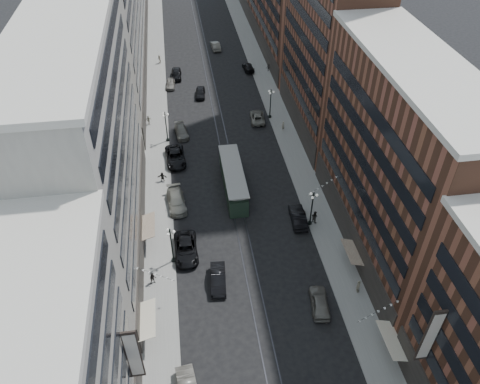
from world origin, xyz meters
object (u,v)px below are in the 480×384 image
car_4 (320,302)px  streetcar (233,180)px  car_5 (218,279)px  pedestrian_5 (162,177)px  lamppost_sw_far (172,244)px  car_8 (181,132)px  pedestrian_2 (153,278)px  car_11 (257,117)px  pedestrian_9 (268,68)px  car_extra_1 (176,201)px  car_12 (248,67)px  car_13 (200,93)px  car_10 (298,217)px  car_extra_0 (170,84)px  pedestrian_4 (358,286)px  pedestrian_7 (315,217)px  lamppost_sw_mid (166,126)px  car_7 (175,157)px  pedestrian_8 (283,126)px  car_9 (176,74)px  lamppost_se_far (312,207)px  lamppost_se_mid (270,103)px  car_14 (216,46)px  pedestrian_extra_1 (159,59)px  pedestrian_6 (149,120)px

car_4 → streetcar: bearing=-65.2°
car_5 → pedestrian_5: size_ratio=3.23×
lamppost_sw_far → car_8: size_ratio=1.13×
pedestrian_2 → car_11: 39.19m
car_11 → pedestrian_9: pedestrian_9 is taller
streetcar → car_extra_1: size_ratio=2.16×
car_12 → car_13: bearing=38.4°
car_10 → car_extra_0: bearing=-66.1°
pedestrian_4 → pedestrian_9: bearing=11.4°
car_10 → pedestrian_7: pedestrian_7 is taller
car_8 → car_10: size_ratio=0.94×
lamppost_sw_mid → pedestrian_7: 29.70m
car_13 → pedestrian_9: pedestrian_9 is taller
pedestrian_4 → car_7: bearing=46.6°
car_11 → pedestrian_8: size_ratio=3.04×
lamppost_sw_mid → pedestrian_5: lamppost_sw_mid is taller
car_8 → car_extra_0: size_ratio=1.17×
car_8 → pedestrian_9: (19.26, 21.86, 0.20)m
car_9 → car_extra_1: size_ratio=0.85×
lamppost_se_far → lamppost_se_mid: 28.00m
pedestrian_2 → car_14: size_ratio=0.33×
car_11 → car_14: bearing=-77.5°
lamppost_sw_mid → car_13: lamppost_sw_mid is taller
car_11 → pedestrian_5: size_ratio=3.41×
lamppost_sw_far → streetcar: 15.93m
lamppost_sw_far → car_10: 17.73m
car_12 → pedestrian_9: bearing=158.5°
car_5 → streetcar: bearing=80.9°
car_4 → pedestrian_8: pedestrian_8 is taller
car_4 → pedestrian_4: 5.12m
lamppost_sw_mid → pedestrian_7: bearing=-50.0°
car_13 → pedestrian_9: (15.01, 8.66, 0.15)m
lamppost_se_far → pedestrian_extra_1: (-19.34, 53.57, -2.03)m
car_14 → pedestrian_6: 34.46m
lamppost_sw_mid → lamppost_se_mid: 19.07m
car_11 → car_13: size_ratio=1.18×
car_7 → pedestrian_5: bearing=-117.2°
lamppost_sw_far → car_4: lamppost_sw_far is taller
lamppost_sw_mid → pedestrian_extra_1: (-0.94, 30.57, -2.03)m
pedestrian_2 → car_extra_1: (3.28, 13.61, -0.10)m
pedestrian_6 → pedestrian_8: pedestrian_8 is taller
car_4 → pedestrian_8: 36.76m
car_extra_0 → car_extra_1: size_ratio=0.71×
car_7 → pedestrian_6: size_ratio=3.66×
lamppost_se_far → car_10: (-1.48, 0.81, -2.23)m
lamppost_se_mid → pedestrian_9: lamppost_se_mid is taller
car_12 → pedestrian_4: bearing=89.4°
car_4 → pedestrian_extra_1: bearing=-68.1°
car_4 → car_11: size_ratio=0.93×
pedestrian_6 → pedestrian_5: bearing=82.7°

